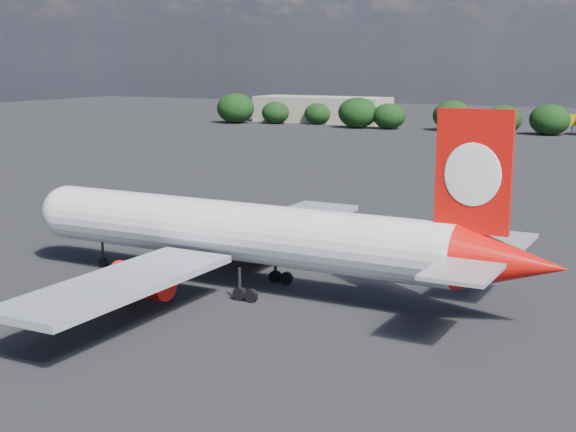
% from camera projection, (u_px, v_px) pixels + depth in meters
% --- Properties ---
extents(ground, '(500.00, 500.00, 0.00)m').
position_uv_depth(ground, '(345.00, 204.00, 109.55)').
color(ground, black).
rests_on(ground, ground).
extents(qantas_airliner, '(48.58, 46.10, 15.90)m').
position_uv_depth(qantas_airliner, '(255.00, 235.00, 67.25)').
color(qantas_airliner, white).
rests_on(qantas_airliner, ground).
extents(terminal_building, '(42.00, 16.00, 8.00)m').
position_uv_depth(terminal_building, '(322.00, 110.00, 253.19)').
color(terminal_building, gray).
rests_on(terminal_building, ground).
extents(highway_sign, '(6.00, 0.30, 4.50)m').
position_uv_depth(highway_sign, '(454.00, 121.00, 218.20)').
color(highway_sign, '#156A1D').
rests_on(highway_sign, ground).
extents(billboard_yellow, '(5.00, 0.30, 5.50)m').
position_uv_depth(billboard_yellow, '(573.00, 120.00, 209.75)').
color(billboard_yellow, '#F0B015').
rests_on(billboard_yellow, ground).
extents(horizon_treeline, '(205.20, 16.42, 9.35)m').
position_uv_depth(horizon_treeline, '(522.00, 119.00, 212.78)').
color(horizon_treeline, black).
rests_on(horizon_treeline, ground).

